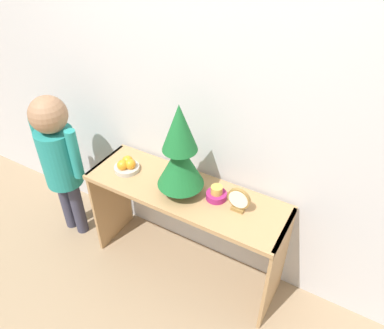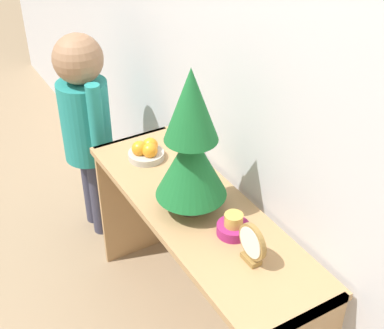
{
  "view_description": "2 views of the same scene",
  "coord_description": "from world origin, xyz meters",
  "views": [
    {
      "loc": [
        0.9,
        -1.26,
        2.24
      ],
      "look_at": [
        0.05,
        0.21,
        0.94
      ],
      "focal_mm": 35.0,
      "sensor_mm": 36.0,
      "label": 1
    },
    {
      "loc": [
        1.43,
        -0.66,
        2.04
      ],
      "look_at": [
        -0.07,
        0.22,
        0.89
      ],
      "focal_mm": 50.0,
      "sensor_mm": 36.0,
      "label": 2
    }
  ],
  "objects": [
    {
      "name": "desk_clock",
      "position": [
        0.35,
        0.21,
        0.8
      ],
      "size": [
        0.14,
        0.04,
        0.16
      ],
      "color": "olive",
      "rests_on": "console_table"
    },
    {
      "name": "fruit_bowl",
      "position": [
        -0.43,
        0.19,
        0.76
      ],
      "size": [
        0.16,
        0.16,
        0.09
      ],
      "color": "#B7B2A8",
      "rests_on": "console_table"
    },
    {
      "name": "singing_bowl",
      "position": [
        0.2,
        0.24,
        0.76
      ],
      "size": [
        0.12,
        0.12,
        0.09
      ],
      "color": "#9E2366",
      "rests_on": "console_table"
    },
    {
      "name": "child_figure",
      "position": [
        -0.95,
        0.09,
        0.73
      ],
      "size": [
        0.4,
        0.26,
        1.16
      ],
      "color": "#38384C",
      "rests_on": "ground_plane"
    },
    {
      "name": "console_table",
      "position": [
        0.0,
        0.21,
        0.57
      ],
      "size": [
        1.29,
        0.41,
        0.72
      ],
      "color": "tan",
      "rests_on": "ground_plane"
    },
    {
      "name": "mini_tree",
      "position": [
        -0.01,
        0.18,
        1.02
      ],
      "size": [
        0.28,
        0.28,
        0.6
      ],
      "color": "#4C3828",
      "rests_on": "console_table"
    },
    {
      "name": "back_wall",
      "position": [
        0.0,
        0.46,
        1.25
      ],
      "size": [
        7.0,
        0.05,
        2.5
      ],
      "primitive_type": "cube",
      "color": "silver",
      "rests_on": "ground_plane"
    }
  ]
}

